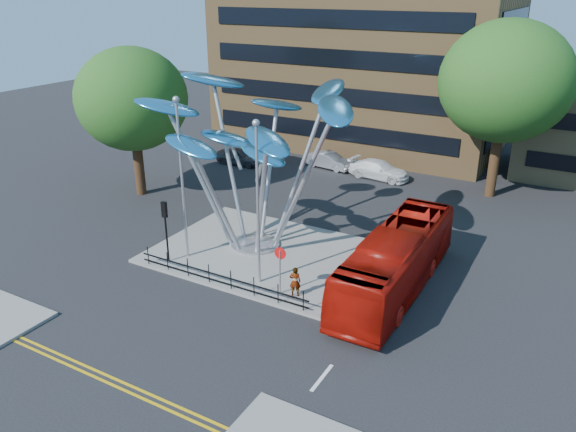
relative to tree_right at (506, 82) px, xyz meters
The scene contains 17 objects.
ground 24.75m from the tree_right, 109.98° to the right, with size 120.00×120.00×0.00m, color black.
traffic_island 20.01m from the tree_right, 119.36° to the right, with size 12.00×9.00×0.15m, color slate.
double_yellow_near 30.21m from the tree_right, 105.95° to the right, with size 40.00×0.12×0.01m, color gold.
double_yellow_far 30.49m from the tree_right, 105.78° to the right, with size 40.00×0.12×0.01m, color gold.
tree_right is the anchor object (origin of this frame).
tree_left 25.09m from the tree_right, 151.39° to the right, with size 7.60×7.60×10.32m.
leaf_sculpture 18.37m from the tree_right, 123.31° to the right, with size 12.72×9.54×9.51m.
street_lamp_left 22.49m from the tree_right, 124.05° to the right, with size 0.36×0.36×8.80m.
street_lamp_right 20.64m from the tree_right, 111.54° to the right, with size 0.36×0.36×8.30m.
traffic_light_island 24.06m from the tree_right, 123.69° to the right, with size 0.28×0.18×3.42m.
no_entry_sign_island 21.31m from the tree_right, 107.12° to the right, with size 0.60×0.10×2.45m.
pedestrian_railing_front 23.43m from the tree_right, 113.91° to the right, with size 10.00×0.06×1.00m.
red_bus 17.45m from the tree_right, 94.95° to the right, with size 2.65×11.34×3.16m, color #9C0F07.
pedestrian 21.25m from the tree_right, 105.28° to the right, with size 0.55×0.36×1.52m, color gray.
parked_car_left 21.28m from the tree_right, behind, with size 1.61×4.01×1.37m, color #3C3D43.
parked_car_mid 14.79m from the tree_right, behind, with size 1.40×4.02×1.32m, color #A7AAAF.
parked_car_right 11.10m from the tree_right, behind, with size 1.94×4.78×1.39m, color white.
Camera 1 is at (14.04, -17.95, 14.08)m, focal length 35.00 mm.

